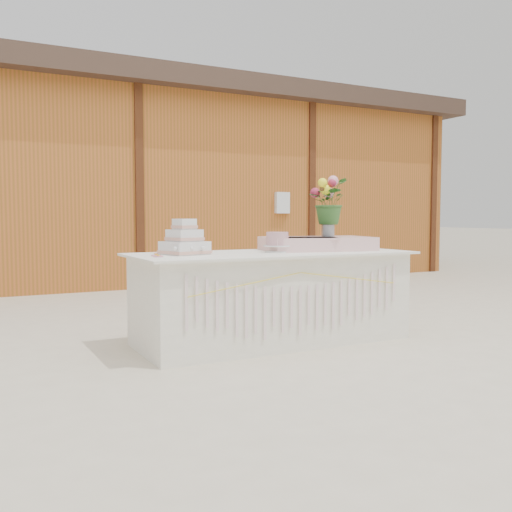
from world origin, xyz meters
The scene contains 9 objects.
ground centered at (0.00, 0.00, 0.00)m, with size 80.00×80.00×0.00m, color beige.
barn centered at (-0.01, 5.99, 1.68)m, with size 12.60×4.60×3.30m.
cake_table centered at (0.00, 0.00, 0.39)m, with size 2.40×1.00×0.77m.
wedding_cake centered at (-0.76, 0.09, 0.87)m, with size 0.39×0.39×0.29m.
pink_cake_stand centered at (0.03, -0.03, 0.87)m, with size 0.24×0.24×0.17m.
satin_runner centered at (0.51, 0.07, 0.83)m, with size 0.96×0.55×0.12m, color beige.
flower_vase centered at (0.63, 0.09, 0.97)m, with size 0.12×0.12×0.16m, color #A7A7AB.
bouquet centered at (0.63, 0.09, 1.26)m, with size 0.38×0.33×0.42m, color #315F26.
loose_flowers centered at (-0.96, 0.08, 0.78)m, with size 0.16×0.38×0.02m, color #CF7E8F, non-canonical shape.
Camera 1 is at (-2.36, -4.23, 1.08)m, focal length 40.00 mm.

